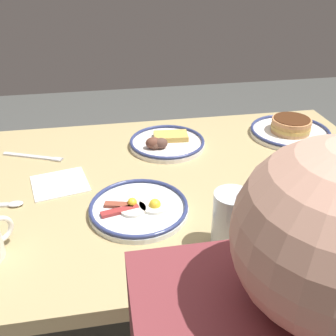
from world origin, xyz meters
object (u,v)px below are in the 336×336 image
(plate_near_main, at_px, (290,130))
(paper_napkin, at_px, (60,184))
(fork_near, at_px, (33,157))
(drinking_glass, at_px, (230,224))
(plate_center_pancakes, at_px, (166,142))
(plate_far_side, at_px, (139,208))

(plate_near_main, relative_size, paper_napkin, 1.86)
(plate_near_main, xyz_separation_m, fork_near, (0.88, 0.01, -0.02))
(drinking_glass, bearing_deg, plate_center_pancakes, -83.89)
(plate_center_pancakes, xyz_separation_m, paper_napkin, (0.34, 0.18, -0.01))
(plate_center_pancakes, xyz_separation_m, drinking_glass, (-0.06, 0.51, 0.05))
(plate_center_pancakes, distance_m, fork_near, 0.43)
(plate_near_main, height_order, plate_center_pancakes, plate_near_main)
(plate_far_side, bearing_deg, fork_near, -49.10)
(drinking_glass, xyz_separation_m, paper_napkin, (0.39, -0.33, -0.06))
(drinking_glass, bearing_deg, plate_far_side, -41.60)
(plate_near_main, distance_m, plate_far_side, 0.68)
(plate_center_pancakes, bearing_deg, drinking_glass, 96.11)
(paper_napkin, bearing_deg, plate_center_pancakes, -151.61)
(plate_far_side, bearing_deg, plate_near_main, -147.89)
(plate_center_pancakes, height_order, plate_far_side, plate_center_pancakes)
(drinking_glass, relative_size, paper_napkin, 0.94)
(drinking_glass, distance_m, paper_napkin, 0.52)
(drinking_glass, xyz_separation_m, fork_near, (0.48, -0.51, -0.06))
(plate_near_main, height_order, drinking_glass, drinking_glass)
(fork_near, bearing_deg, plate_far_side, 130.90)
(fork_near, bearing_deg, drinking_glass, 133.51)
(plate_far_side, distance_m, fork_near, 0.46)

